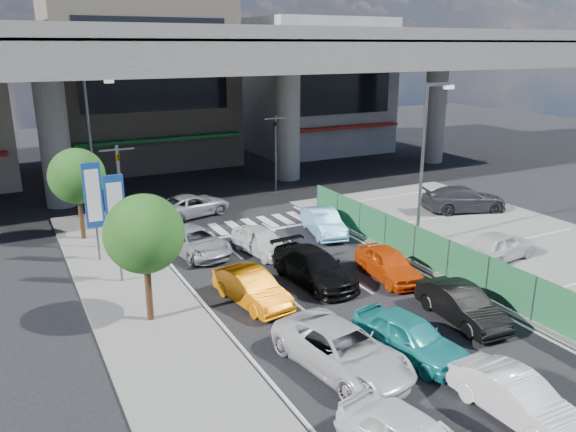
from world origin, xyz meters
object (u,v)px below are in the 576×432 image
street_lamp_right (426,151)px  kei_truck_front_right (323,222)px  sedan_white_mid_left (342,349)px  taxi_teal_mid (409,336)px  tree_far (77,176)px  hatch_white_back_mid (517,398)px  tree_near (144,234)px  traffic_cone (414,239)px  street_lamp_left (93,137)px  sedan_white_front_mid (262,241)px  taxi_orange_left (252,288)px  traffic_light_right (275,134)px  taxi_orange_right (388,264)px  traffic_light_left (119,172)px  crossing_wagon_silver (192,205)px  wagon_silver_front_left (195,241)px  parked_sedan_white (499,246)px  signboard_far (93,198)px  parked_sedan_dgrey (464,199)px  hatch_black_mid_right (462,305)px  sedan_black_mid (314,267)px  signboard_near (116,214)px

street_lamp_right → kei_truck_front_right: 6.49m
sedan_white_mid_left → taxi_teal_mid: size_ratio=1.23×
tree_far → hatch_white_back_mid: size_ratio=1.26×
tree_near → street_lamp_right: bearing=8.0°
traffic_cone → street_lamp_left: bearing=137.2°
street_lamp_left → sedan_white_front_mid: (5.88, -9.49, -4.12)m
taxi_orange_left → kei_truck_front_right: 9.01m
traffic_light_right → taxi_orange_right: (-2.36, -15.72, -3.27)m
tree_far → taxi_teal_mid: size_ratio=1.19×
traffic_light_left → hatch_white_back_mid: traffic_light_left is taller
street_lamp_right → hatch_white_back_mid: bearing=-119.6°
sedan_white_front_mid → taxi_orange_left: bearing=-127.8°
crossing_wagon_silver → traffic_cone: size_ratio=6.74×
tree_near → tree_far: 10.53m
taxi_orange_right → kei_truck_front_right: size_ratio=0.95×
street_lamp_left → hatch_white_back_mid: size_ratio=2.10×
street_lamp_right → crossing_wagon_silver: 13.90m
taxi_teal_mid → kei_truck_front_right: taxi_teal_mid is taller
sedan_white_mid_left → wagon_silver_front_left: (-0.79, 11.80, -0.07)m
traffic_light_right → hatch_white_back_mid: traffic_light_right is taller
street_lamp_right → crossing_wagon_silver: (-8.60, 10.11, -4.13)m
sedan_white_front_mid → parked_sedan_white: size_ratio=0.94×
traffic_light_left → signboard_far: 1.93m
taxi_teal_mid → parked_sedan_dgrey: size_ratio=0.79×
hatch_black_mid_right → kei_truck_front_right: bearing=91.5°
signboard_far → wagon_silver_front_left: 5.04m
taxi_orange_right → kei_truck_front_right: 6.38m
traffic_light_right → sedan_black_mid: (-5.42, -14.62, -3.25)m
wagon_silver_front_left → parked_sedan_white: (12.22, -7.42, 0.12)m
sedan_black_mid → wagon_silver_front_left: sedan_black_mid is taller
traffic_cone → hatch_black_mid_right: bearing=-117.4°
street_lamp_right → kei_truck_front_right: street_lamp_right is taller
signboard_near → sedan_white_mid_left: size_ratio=0.95×
traffic_light_left → signboard_far: bearing=-144.3°
tree_far → hatch_black_mid_right: tree_far is taller
hatch_white_back_mid → tree_far: bearing=108.4°
traffic_light_left → signboard_far: traffic_light_left is taller
kei_truck_front_right → taxi_orange_left: bearing=-126.0°
signboard_near → kei_truck_front_right: (10.89, 1.64, -2.39)m
street_lamp_right → sedan_black_mid: bearing=-167.1°
sedan_white_front_mid → crossing_wagon_silver: size_ratio=0.82×
traffic_light_left → traffic_cone: (12.93, -6.08, -3.53)m
signboard_far → taxi_teal_mid: 15.26m
tree_far → street_lamp_right: bearing=-29.6°
street_lamp_right → parked_sedan_dgrey: street_lamp_right is taller
signboard_near → kei_truck_front_right: size_ratio=1.15×
street_lamp_left → kei_truck_front_right: size_ratio=1.96×
wagon_silver_front_left → crossing_wagon_silver: size_ratio=0.97×
taxi_teal_mid → parked_sedan_dgrey: bearing=29.4°
sedan_white_mid_left → kei_truck_front_right: bearing=52.8°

